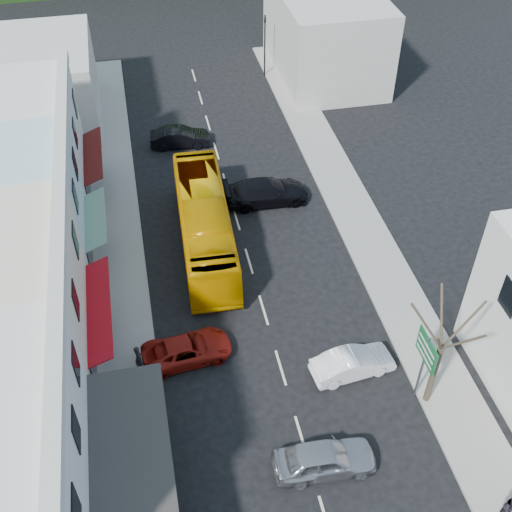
# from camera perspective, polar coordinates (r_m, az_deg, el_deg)

# --- Properties ---
(ground) EXTENTS (120.00, 120.00, 0.00)m
(ground) POSITION_cam_1_polar(r_m,az_deg,el_deg) (32.55, 2.21, -9.88)
(ground) COLOR black
(ground) RESTS_ON ground
(sidewalk_left) EXTENTS (3.00, 52.00, 0.15)m
(sidewalk_left) POSITION_cam_1_polar(r_m,az_deg,el_deg) (38.93, -12.10, 0.05)
(sidewalk_left) COLOR gray
(sidewalk_left) RESTS_ON ground
(sidewalk_right) EXTENTS (3.00, 52.00, 0.15)m
(sidewalk_right) POSITION_cam_1_polar(r_m,az_deg,el_deg) (40.93, 9.17, 2.97)
(sidewalk_right) COLOR gray
(sidewalk_right) RESTS_ON ground
(shopfront_row) EXTENTS (8.25, 30.00, 8.00)m
(shopfront_row) POSITION_cam_1_polar(r_m,az_deg,el_deg) (33.31, -21.16, -1.85)
(shopfront_row) COLOR silver
(shopfront_row) RESTS_ON ground
(distant_block_left) EXTENTS (8.00, 10.00, 6.00)m
(distant_block_left) POSITION_cam_1_polar(r_m,az_deg,el_deg) (51.91, -18.63, 14.27)
(distant_block_left) COLOR #B7B2A8
(distant_block_left) RESTS_ON ground
(distant_block_right) EXTENTS (8.00, 12.00, 7.00)m
(distant_block_right) POSITION_cam_1_polar(r_m,az_deg,el_deg) (56.39, 6.26, 18.99)
(distant_block_right) COLOR #B7B2A8
(distant_block_right) RESTS_ON ground
(bus) EXTENTS (2.98, 11.69, 3.10)m
(bus) POSITION_cam_1_polar(r_m,az_deg,el_deg) (38.03, -4.59, 2.78)
(bus) COLOR #E39B00
(bus) RESTS_ON ground
(car_silver) EXTENTS (4.47, 1.99, 1.40)m
(car_silver) POSITION_cam_1_polar(r_m,az_deg,el_deg) (29.05, 6.11, -17.53)
(car_silver) COLOR #AFAFB4
(car_silver) RESTS_ON ground
(car_white) EXTENTS (4.58, 2.31, 1.40)m
(car_white) POSITION_cam_1_polar(r_m,az_deg,el_deg) (32.16, 8.60, -9.40)
(car_white) COLOR white
(car_white) RESTS_ON ground
(car_red) EXTENTS (4.78, 2.40, 1.40)m
(car_red) POSITION_cam_1_polar(r_m,az_deg,el_deg) (32.56, -6.15, -8.19)
(car_red) COLOR maroon
(car_red) RESTS_ON ground
(car_black_near) EXTENTS (4.53, 1.92, 1.40)m
(car_black_near) POSITION_cam_1_polar(r_m,az_deg,el_deg) (41.78, 0.90, 5.62)
(car_black_near) COLOR black
(car_black_near) RESTS_ON ground
(car_black_far) EXTENTS (4.55, 2.20, 1.40)m
(car_black_far) POSITION_cam_1_polar(r_m,az_deg,el_deg) (47.63, -6.77, 10.42)
(car_black_far) COLOR black
(car_black_far) RESTS_ON ground
(pedestrian_left) EXTENTS (0.51, 0.67, 1.70)m
(pedestrian_left) POSITION_cam_1_polar(r_m,az_deg,el_deg) (32.18, -10.41, -8.81)
(pedestrian_left) COLOR black
(pedestrian_left) RESTS_ON sidewalk_left
(pedestrian_right) EXTENTS (0.74, 0.51, 1.70)m
(pedestrian_right) POSITION_cam_1_polar(r_m,az_deg,el_deg) (29.38, 21.76, -20.13)
(pedestrian_right) COLOR black
(pedestrian_right) RESTS_ON sidewalk_right
(direction_sign) EXTENTS (0.23, 1.89, 4.19)m
(direction_sign) POSITION_cam_1_polar(r_m,az_deg,el_deg) (30.82, 14.53, -9.60)
(direction_sign) COLOR #105A2A
(direction_sign) RESTS_ON ground
(street_tree) EXTENTS (2.98, 2.98, 7.81)m
(street_tree) POSITION_cam_1_polar(r_m,az_deg,el_deg) (29.38, 16.14, -7.89)
(street_tree) COLOR #33291D
(street_tree) RESTS_ON ground
(traffic_signal) EXTENTS (1.25, 1.41, 5.26)m
(traffic_signal) POSITION_cam_1_polar(r_m,az_deg,el_deg) (56.14, 0.78, 18.14)
(traffic_signal) COLOR black
(traffic_signal) RESTS_ON ground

